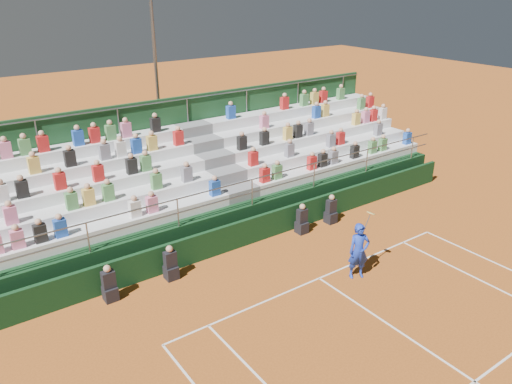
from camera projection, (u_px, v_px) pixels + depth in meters
ground at (319, 278)px, 15.98m from camera, size 90.00×90.00×0.00m
courtside_wall at (261, 227)px, 18.18m from camera, size 20.00×0.15×1.00m
line_officials at (239, 243)px, 17.18m from camera, size 9.32×0.40×1.19m
grandstand at (214, 185)px, 20.38m from camera, size 20.00×5.20×4.40m
tennis_player at (359, 251)px, 15.72m from camera, size 0.93×0.68×2.22m
floodlight_mast at (155, 63)px, 23.57m from camera, size 0.60×0.25×9.07m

